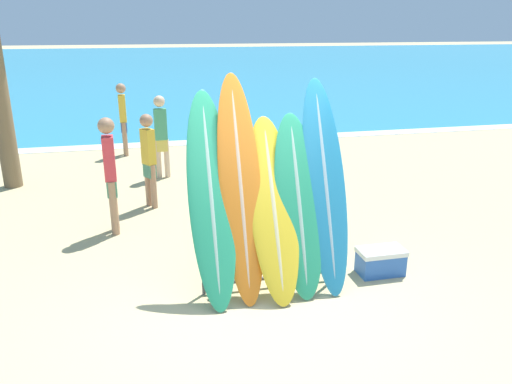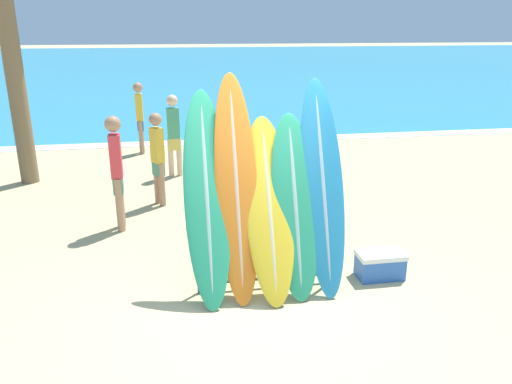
{
  "view_description": "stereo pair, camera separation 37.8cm",
  "coord_description": "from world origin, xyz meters",
  "views": [
    {
      "loc": [
        -1.28,
        -4.65,
        2.99
      ],
      "look_at": [
        0.11,
        1.29,
        0.94
      ],
      "focal_mm": 35.0,
      "sensor_mm": 36.0,
      "label": 1
    },
    {
      "loc": [
        -0.91,
        -4.73,
        2.99
      ],
      "look_at": [
        0.11,
        1.29,
        0.94
      ],
      "focal_mm": 35.0,
      "sensor_mm": 36.0,
      "label": 2
    }
  ],
  "objects": [
    {
      "name": "surfboard_slot_0",
      "position": [
        -0.57,
        0.58,
        1.15
      ],
      "size": [
        0.52,
        1.14,
        2.3
      ],
      "color": "#289E70",
      "rests_on": "ground_plane"
    },
    {
      "name": "surfboard_slot_3",
      "position": [
        0.43,
        0.5,
        1.01
      ],
      "size": [
        0.54,
        0.94,
        2.03
      ],
      "color": "#289E70",
      "rests_on": "ground_plane"
    },
    {
      "name": "surfboard_slot_1",
      "position": [
        -0.23,
        0.6,
        1.24
      ],
      "size": [
        0.49,
        1.1,
        2.48
      ],
      "color": "orange",
      "rests_on": "ground_plane"
    },
    {
      "name": "person_far_left",
      "position": [
        -1.68,
        7.47,
        0.93
      ],
      "size": [
        0.23,
        0.29,
        1.7
      ],
      "rotation": [
        0.0,
        0.0,
        1.58
      ],
      "color": "#A87A5B",
      "rests_on": "ground_plane"
    },
    {
      "name": "ocean_water",
      "position": [
        0.0,
        37.7,
        0.0
      ],
      "size": [
        120.0,
        60.0,
        0.01
      ],
      "color": "teal",
      "rests_on": "ground_plane"
    },
    {
      "name": "surfboard_slot_2",
      "position": [
        0.13,
        0.5,
        0.99
      ],
      "size": [
        0.55,
        1.1,
        1.99
      ],
      "color": "yellow",
      "rests_on": "ground_plane"
    },
    {
      "name": "person_near_water",
      "position": [
        -1.76,
        2.64,
        0.95
      ],
      "size": [
        0.23,
        0.3,
        1.75
      ],
      "rotation": [
        0.0,
        0.0,
        1.61
      ],
      "color": "#A87A5B",
      "rests_on": "ground_plane"
    },
    {
      "name": "person_mid_beach",
      "position": [
        -1.19,
        3.66,
        0.88
      ],
      "size": [
        0.25,
        0.28,
        1.61
      ],
      "rotation": [
        0.0,
        0.0,
        2.11
      ],
      "color": "#A87A5B",
      "rests_on": "ground_plane"
    },
    {
      "name": "ground_plane",
      "position": [
        0.0,
        0.0,
        0.0
      ],
      "size": [
        160.0,
        160.0,
        0.0
      ],
      "primitive_type": "plane",
      "color": "tan"
    },
    {
      "name": "cooler_box",
      "position": [
        1.53,
        0.5,
        0.17
      ],
      "size": [
        0.58,
        0.33,
        0.33
      ],
      "color": "#2D60B7",
      "rests_on": "ground_plane"
    },
    {
      "name": "person_far_right",
      "position": [
        -0.9,
        5.38,
        0.91
      ],
      "size": [
        0.28,
        0.22,
        1.67
      ],
      "rotation": [
        0.0,
        0.0,
        0.06
      ],
      "color": "beige",
      "rests_on": "ground_plane"
    },
    {
      "name": "surfboard_slot_4",
      "position": [
        0.77,
        0.58,
        1.2
      ],
      "size": [
        0.5,
        1.09,
        2.41
      ],
      "color": "teal",
      "rests_on": "ground_plane"
    },
    {
      "name": "surfboard_rack",
      "position": [
        0.11,
        0.49,
        0.49
      ],
      "size": [
        1.66,
        0.04,
        0.92
      ],
      "color": "#47474C",
      "rests_on": "ground_plane"
    }
  ]
}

